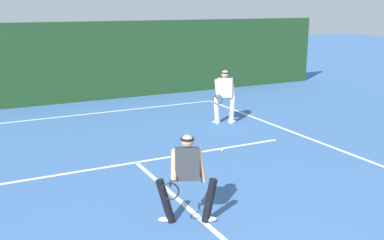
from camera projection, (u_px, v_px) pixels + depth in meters
The scene contains 7 objects.
court_line_baseline_far at pixel (82, 115), 15.10m from camera, with size 9.83×0.10×0.01m, color white.
court_line_service at pixel (136, 162), 10.54m from camera, with size 8.02×0.10×0.01m, color white.
court_line_centre at pixel (201, 219), 7.76m from camera, with size 0.10×6.40×0.01m, color white.
player_near at pixel (187, 176), 7.44m from camera, with size 1.12×0.84×1.54m.
player_far at pixel (224, 94), 13.79m from camera, with size 1.00×0.86×1.65m.
tennis_ball at pixel (222, 150), 11.32m from camera, with size 0.07×0.07×0.07m, color #D1E033.
back_fence_windscreen at pixel (65, 63), 16.55m from camera, with size 22.61×0.12×2.97m, color #1F4320.
Camera 1 is at (-3.33, -3.07, 3.57)m, focal length 42.38 mm.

